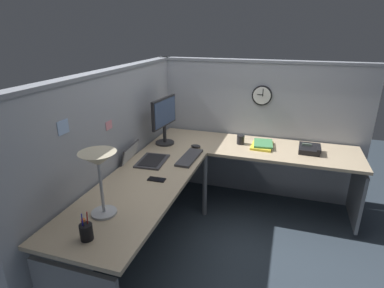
# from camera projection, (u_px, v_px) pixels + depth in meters

# --- Properties ---
(ground_plane) EXTENTS (6.80, 6.80, 0.00)m
(ground_plane) POSITION_uv_depth(u_px,v_px,m) (215.00, 225.00, 3.17)
(ground_plane) COLOR #2D3842
(cubicle_wall_back) EXTENTS (2.57, 0.12, 1.58)m
(cubicle_wall_back) POSITION_uv_depth(u_px,v_px,m) (115.00, 157.00, 2.81)
(cubicle_wall_back) COLOR #999EA8
(cubicle_wall_back) RESTS_ON ground
(cubicle_wall_right) EXTENTS (0.12, 2.37, 1.58)m
(cubicle_wall_right) POSITION_uv_depth(u_px,v_px,m) (257.00, 129.00, 3.59)
(cubicle_wall_right) COLOR #999EA8
(cubicle_wall_right) RESTS_ON ground
(desk) EXTENTS (2.35, 2.15, 0.73)m
(desk) POSITION_uv_depth(u_px,v_px,m) (218.00, 177.00, 2.80)
(desk) COLOR tan
(desk) RESTS_ON ground
(monitor) EXTENTS (0.46, 0.20, 0.50)m
(monitor) POSITION_uv_depth(u_px,v_px,m) (164.00, 117.00, 3.22)
(monitor) COLOR #232326
(monitor) RESTS_ON desk
(laptop) EXTENTS (0.37, 0.41, 0.22)m
(laptop) POSITION_uv_depth(u_px,v_px,m) (142.00, 158.00, 2.88)
(laptop) COLOR #38383D
(laptop) RESTS_ON desk
(keyboard) EXTENTS (0.43, 0.15, 0.02)m
(keyboard) POSITION_uv_depth(u_px,v_px,m) (189.00, 158.00, 2.94)
(keyboard) COLOR #38383D
(keyboard) RESTS_ON desk
(computer_mouse) EXTENTS (0.06, 0.10, 0.03)m
(computer_mouse) POSITION_uv_depth(u_px,v_px,m) (196.00, 146.00, 3.20)
(computer_mouse) COLOR #232326
(computer_mouse) RESTS_ON desk
(desk_lamp_dome) EXTENTS (0.24, 0.24, 0.44)m
(desk_lamp_dome) POSITION_uv_depth(u_px,v_px,m) (99.00, 164.00, 1.94)
(desk_lamp_dome) COLOR #B7BABF
(desk_lamp_dome) RESTS_ON desk
(pen_cup) EXTENTS (0.08, 0.08, 0.18)m
(pen_cup) POSITION_uv_depth(u_px,v_px,m) (86.00, 232.00, 1.80)
(pen_cup) COLOR black
(pen_cup) RESTS_ON desk
(cell_phone) EXTENTS (0.07, 0.15, 0.01)m
(cell_phone) POSITION_uv_depth(u_px,v_px,m) (157.00, 179.00, 2.52)
(cell_phone) COLOR black
(cell_phone) RESTS_ON desk
(office_phone) EXTENTS (0.20, 0.21, 0.11)m
(office_phone) POSITION_uv_depth(u_px,v_px,m) (310.00, 149.00, 3.06)
(office_phone) COLOR black
(office_phone) RESTS_ON desk
(book_stack) EXTENTS (0.30, 0.23, 0.04)m
(book_stack) POSITION_uv_depth(u_px,v_px,m) (262.00, 145.00, 3.23)
(book_stack) COLOR yellow
(book_stack) RESTS_ON desk
(coffee_mug) EXTENTS (0.08, 0.08, 0.10)m
(coffee_mug) POSITION_uv_depth(u_px,v_px,m) (241.00, 140.00, 3.30)
(coffee_mug) COLOR black
(coffee_mug) RESTS_ON desk
(wall_clock) EXTENTS (0.04, 0.22, 0.22)m
(wall_clock) POSITION_uv_depth(u_px,v_px,m) (262.00, 95.00, 3.39)
(wall_clock) COLOR black
(pinned_note_leftmost) EXTENTS (0.10, 0.00, 0.09)m
(pinned_note_leftmost) POSITION_uv_depth(u_px,v_px,m) (63.00, 127.00, 2.03)
(pinned_note_leftmost) COLOR #99B7E5
(pinned_note_middle) EXTENTS (0.09, 0.00, 0.07)m
(pinned_note_middle) POSITION_uv_depth(u_px,v_px,m) (109.00, 125.00, 2.56)
(pinned_note_middle) COLOR pink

